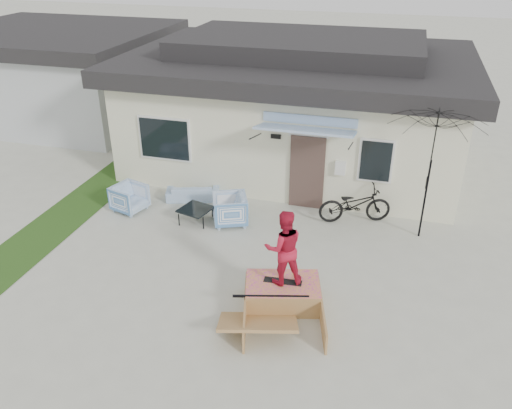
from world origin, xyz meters
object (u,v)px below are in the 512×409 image
(armchair_right, at_px, (230,208))
(skater, at_px, (284,246))
(coffee_table, at_px, (196,215))
(loveseat, at_px, (193,190))
(patio_umbrella, at_px, (429,173))
(armchair_left, at_px, (129,197))
(skateboard, at_px, (283,281))
(bicycle, at_px, (355,201))
(skate_ramp, at_px, (283,293))

(armchair_right, distance_m, skater, 3.69)
(coffee_table, bearing_deg, skater, -42.06)
(loveseat, xyz_separation_m, coffee_table, (0.57, -1.20, -0.11))
(loveseat, height_order, patio_umbrella, patio_umbrella)
(loveseat, height_order, armchair_right, armchair_right)
(patio_umbrella, bearing_deg, loveseat, 176.68)
(armchair_left, bearing_deg, patio_umbrella, -67.94)
(armchair_right, xyz_separation_m, patio_umbrella, (4.86, 0.67, 1.30))
(armchair_right, bearing_deg, skateboard, 12.99)
(coffee_table, xyz_separation_m, bicycle, (4.07, 1.16, 0.43))
(skate_ramp, distance_m, skateboard, 0.28)
(skate_ramp, bearing_deg, armchair_left, 135.50)
(patio_umbrella, distance_m, skater, 4.51)
(patio_umbrella, xyz_separation_m, skateboard, (-2.75, -3.56, -1.22))
(armchair_right, height_order, skateboard, armchair_right)
(patio_umbrella, relative_size, skateboard, 2.90)
(bicycle, height_order, skate_ramp, bicycle)
(skate_ramp, bearing_deg, patio_umbrella, 37.96)
(patio_umbrella, bearing_deg, bicycle, 169.17)
(armchair_right, relative_size, patio_umbrella, 0.39)
(coffee_table, distance_m, skateboard, 4.08)
(armchair_left, relative_size, patio_umbrella, 0.37)
(skate_ramp, height_order, skater, skater)
(patio_umbrella, relative_size, skater, 1.40)
(coffee_table, xyz_separation_m, skate_ramp, (3.03, -2.77, 0.06))
(armchair_left, relative_size, skater, 0.51)
(loveseat, xyz_separation_m, skateboard, (3.59, -3.92, 0.23))
(coffee_table, relative_size, patio_umbrella, 0.34)
(skateboard, bearing_deg, armchair_right, 122.35)
(loveseat, height_order, bicycle, bicycle)
(armchair_left, xyz_separation_m, coffee_table, (1.98, -0.08, -0.23))
(bicycle, xyz_separation_m, skater, (-1.05, -3.88, 0.75))
(loveseat, distance_m, skateboard, 5.32)
(skateboard, distance_m, skater, 0.84)
(bicycle, xyz_separation_m, skateboard, (-1.05, -3.88, -0.09))
(loveseat, xyz_separation_m, armchair_right, (1.48, -1.04, 0.15))
(armchair_left, distance_m, skater, 5.82)
(skate_ramp, relative_size, skateboard, 2.57)
(loveseat, bearing_deg, coffee_table, 97.60)
(coffee_table, relative_size, bicycle, 0.40)
(patio_umbrella, bearing_deg, skate_ramp, -127.20)
(coffee_table, distance_m, skate_ramp, 4.11)
(armchair_left, height_order, skater, skater)
(armchair_right, xyz_separation_m, coffee_table, (-0.91, -0.16, -0.26))
(loveseat, distance_m, coffee_table, 1.33)
(patio_umbrella, height_order, skater, patio_umbrella)
(armchair_right, distance_m, coffee_table, 0.96)
(loveseat, relative_size, skateboard, 1.92)
(coffee_table, xyz_separation_m, skateboard, (3.02, -2.73, 0.34))
(armchair_right, xyz_separation_m, skater, (2.11, -2.88, 0.92))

